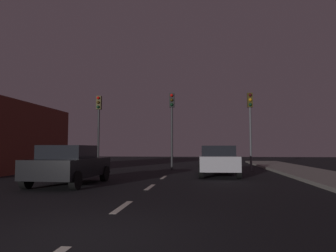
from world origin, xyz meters
The scene contains 9 objects.
ground_plane centered at (0.00, 7.00, 0.00)m, with size 80.00×80.00×0.00m, color black.
lane_stripe_second centered at (0.00, 2.60, 0.00)m, with size 0.16×1.60×0.01m, color silver.
lane_stripe_third centered at (0.00, 6.40, 0.00)m, with size 0.16×1.60×0.01m, color silver.
lane_stripe_fourth centered at (0.00, 10.20, 0.00)m, with size 0.16×1.60×0.01m, color silver.
traffic_signal_left centered at (-4.99, 15.08, 3.41)m, with size 0.32×0.38×4.86m.
traffic_signal_center centered at (-0.11, 15.08, 3.46)m, with size 0.32×0.38×4.94m.
traffic_signal_right centered at (4.82, 15.08, 3.41)m, with size 0.32×0.38×4.86m.
car_stopped_ahead centered at (2.61, 11.34, 0.78)m, with size 2.01×4.26×1.52m.
car_adjacent_lane centered at (-3.19, 6.73, 0.77)m, with size 2.08×3.99×1.50m.
Camera 1 is at (1.95, -4.72, 1.39)m, focal length 33.24 mm.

